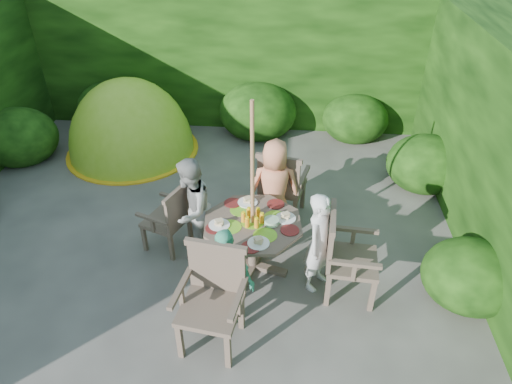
# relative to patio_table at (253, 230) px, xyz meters

# --- Properties ---
(ground) EXTENTS (60.00, 60.00, 0.00)m
(ground) POSITION_rel_patio_table_xyz_m (-0.89, 0.35, -0.59)
(ground) COLOR #46433E
(ground) RESTS_ON ground
(hedge_enclosure) EXTENTS (9.00, 9.00, 2.50)m
(hedge_enclosure) POSITION_rel_patio_table_xyz_m (-0.89, 1.68, 0.66)
(hedge_enclosure) COLOR black
(hedge_enclosure) RESTS_ON ground
(patio_table) EXTENTS (1.47, 1.47, 0.84)m
(patio_table) POSITION_rel_patio_table_xyz_m (0.00, 0.00, 0.00)
(patio_table) COLOR #46382E
(patio_table) RESTS_ON ground
(parasol_pole) EXTENTS (0.05, 0.05, 2.20)m
(parasol_pole) POSITION_rel_patio_table_xyz_m (-0.00, 0.00, 0.51)
(parasol_pole) COLOR #95613B
(parasol_pole) RESTS_ON ground
(garden_chair_right) EXTENTS (0.60, 0.66, 1.04)m
(garden_chair_right) POSITION_rel_patio_table_xyz_m (1.04, -0.30, -0.03)
(garden_chair_right) COLOR #46382E
(garden_chair_right) RESTS_ON ground
(garden_chair_left) EXTENTS (0.64, 0.68, 0.90)m
(garden_chair_left) POSITION_rel_patio_table_xyz_m (-1.07, 0.28, -0.11)
(garden_chair_left) COLOR #46382E
(garden_chair_left) RESTS_ON ground
(garden_chair_back) EXTENTS (0.73, 0.68, 1.04)m
(garden_chair_back) POSITION_rel_patio_table_xyz_m (0.28, 1.05, -0.03)
(garden_chair_back) COLOR #46382E
(garden_chair_back) RESTS_ON ground
(garden_chair_front) EXTENTS (0.71, 0.65, 1.06)m
(garden_chair_front) POSITION_rel_patio_table_xyz_m (-0.30, -1.05, -0.02)
(garden_chair_front) COLOR #46382E
(garden_chair_front) RESTS_ON ground
(child_right) EXTENTS (0.49, 0.55, 1.25)m
(child_right) POSITION_rel_patio_table_xyz_m (0.77, -0.21, 0.04)
(child_right) COLOR silver
(child_right) RESTS_ON ground
(child_left) EXTENTS (0.58, 0.71, 1.35)m
(child_left) POSITION_rel_patio_table_xyz_m (-0.78, 0.21, 0.08)
(child_left) COLOR gray
(child_left) RESTS_ON ground
(child_back) EXTENTS (0.66, 0.44, 1.35)m
(child_back) POSITION_rel_patio_table_xyz_m (0.20, 0.77, 0.09)
(child_back) COLOR #D67E58
(child_back) RESTS_ON ground
(child_front) EXTENTS (0.75, 0.57, 1.18)m
(child_front) POSITION_rel_patio_table_xyz_m (-0.21, -0.77, 0.00)
(child_front) COLOR #54C49F
(child_front) RESTS_ON ground
(dome_tent) EXTENTS (2.50, 2.50, 2.61)m
(dome_tent) POSITION_rel_patio_table_xyz_m (-2.42, 2.73, -0.59)
(dome_tent) COLOR #8BB923
(dome_tent) RESTS_ON ground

